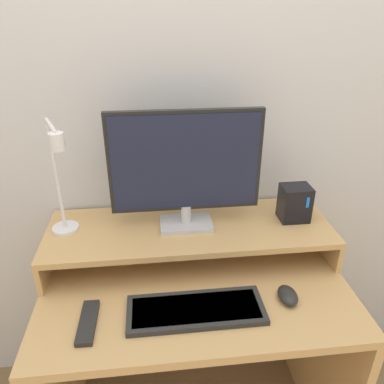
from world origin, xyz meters
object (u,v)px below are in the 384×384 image
keyboard (196,310)px  mouse (288,295)px  monitor (186,167)px  router_dock (295,203)px  remote_control (88,322)px  desk_lamp (60,184)px

keyboard → mouse: (0.30, 0.02, 0.01)m
monitor → keyboard: 0.46m
monitor → router_dock: size_ratio=3.85×
remote_control → router_dock: bearing=23.7°
desk_lamp → router_dock: (0.81, 0.04, -0.14)m
monitor → desk_lamp: bearing=-175.6°
monitor → remote_control: bearing=-135.8°
desk_lamp → router_dock: 0.82m
mouse → remote_control: 0.62m
monitor → router_dock: monitor is taller
desk_lamp → router_dock: bearing=2.5°
monitor → desk_lamp: size_ratio=1.26×
monitor → desk_lamp: monitor is taller
mouse → remote_control: mouse is taller
monitor → remote_control: monitor is taller
router_dock → remote_control: 0.81m
mouse → keyboard: bearing=-176.1°
desk_lamp → keyboard: bearing=-33.7°
desk_lamp → monitor: bearing=4.4°
router_dock → mouse: 0.35m
monitor → remote_control: 0.57m
monitor → mouse: (0.30, -0.28, -0.34)m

